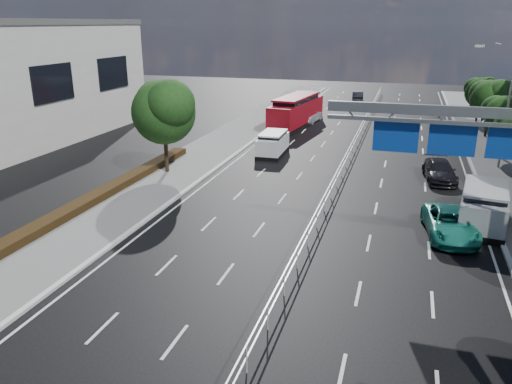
% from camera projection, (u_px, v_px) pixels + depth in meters
% --- Properties ---
extents(ground, '(160.00, 160.00, 0.00)m').
position_uv_depth(ground, '(254.00, 357.00, 16.05)').
color(ground, black).
rests_on(ground, ground).
extents(kerb_near, '(0.25, 140.00, 0.15)m').
position_uv_depth(kerb_near, '(22.00, 311.00, 18.49)').
color(kerb_near, silver).
rests_on(kerb_near, ground).
extents(median_fence, '(0.05, 85.00, 1.02)m').
position_uv_depth(median_fence, '(344.00, 163.00, 36.26)').
color(median_fence, silver).
rests_on(median_fence, ground).
extents(hedge_near, '(1.00, 36.00, 0.44)m').
position_uv_depth(hedge_near, '(22.00, 237.00, 24.10)').
color(hedge_near, black).
rests_on(hedge_near, sidewalk_near).
extents(overhead_gantry, '(10.24, 0.38, 7.45)m').
position_uv_depth(overhead_gantry, '(471.00, 135.00, 21.50)').
color(overhead_gantry, gray).
rests_on(overhead_gantry, ground).
extents(streetlight_far, '(2.78, 2.40, 9.00)m').
position_uv_depth(streetlight_far, '(505.00, 97.00, 35.05)').
color(streetlight_far, gray).
rests_on(streetlight_far, ground).
extents(near_tree_back, '(4.84, 4.51, 6.69)m').
position_uv_depth(near_tree_back, '(164.00, 109.00, 34.11)').
color(near_tree_back, black).
rests_on(near_tree_back, ground).
extents(far_tree_f, '(3.52, 3.28, 5.02)m').
position_uv_depth(far_tree_f, '(504.00, 114.00, 38.55)').
color(far_tree_f, black).
rests_on(far_tree_f, ground).
extents(far_tree_g, '(3.96, 3.69, 5.45)m').
position_uv_depth(far_tree_g, '(491.00, 97.00, 45.26)').
color(far_tree_g, black).
rests_on(far_tree_g, ground).
extents(far_tree_h, '(3.41, 3.18, 4.91)m').
position_uv_depth(far_tree_h, '(481.00, 91.00, 52.17)').
color(far_tree_h, black).
rests_on(far_tree_h, ground).
extents(white_minivan, '(1.95, 4.34, 1.87)m').
position_uv_depth(white_minivan, '(273.00, 144.00, 40.24)').
color(white_minivan, black).
rests_on(white_minivan, ground).
extents(red_bus, '(3.84, 10.79, 3.15)m').
position_uv_depth(red_bus, '(296.00, 110.00, 51.08)').
color(red_bus, black).
rests_on(red_bus, ground).
extents(near_car_silver, '(2.51, 4.95, 1.61)m').
position_uv_depth(near_car_silver, '(309.00, 115.00, 53.46)').
color(near_car_silver, silver).
rests_on(near_car_silver, ground).
extents(near_car_dark, '(1.85, 4.25, 1.36)m').
position_uv_depth(near_car_dark, '(358.00, 97.00, 67.21)').
color(near_car_dark, black).
rests_on(near_car_dark, ground).
extents(silver_minivan, '(2.89, 5.46, 2.16)m').
position_uv_depth(silver_minivan, '(483.00, 206.00, 26.12)').
color(silver_minivan, black).
rests_on(silver_minivan, ground).
extents(parked_car_teal, '(2.84, 5.13, 1.36)m').
position_uv_depth(parked_car_teal, '(450.00, 224.00, 24.90)').
color(parked_car_teal, '#1C7F6E').
rests_on(parked_car_teal, ground).
extents(parked_car_dark, '(2.40, 4.78, 1.33)m').
position_uv_depth(parked_car_dark, '(440.00, 171.00, 33.80)').
color(parked_car_dark, black).
rests_on(parked_car_dark, ground).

